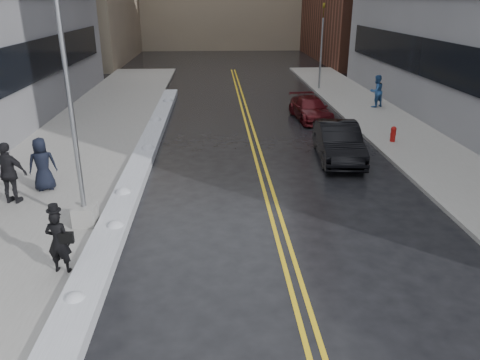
{
  "coord_description": "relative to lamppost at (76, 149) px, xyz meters",
  "views": [
    {
      "loc": [
        0.61,
        -10.82,
        6.5
      ],
      "look_at": [
        1.35,
        2.45,
        1.3
      ],
      "focal_mm": 35.0,
      "sensor_mm": 36.0,
      "label": 1
    }
  ],
  "objects": [
    {
      "name": "lane_line_right",
      "position": [
        5.95,
        8.0,
        -2.53
      ],
      "size": [
        0.12,
        50.0,
        0.01
      ],
      "primitive_type": "cube",
      "color": "gold",
      "rests_on": "ground"
    },
    {
      "name": "lane_line_left",
      "position": [
        5.65,
        8.0,
        -2.53
      ],
      "size": [
        0.12,
        50.0,
        0.01
      ],
      "primitive_type": "cube",
      "color": "gold",
      "rests_on": "ground"
    },
    {
      "name": "sidewalk_west",
      "position": [
        -2.45,
        8.0,
        -2.46
      ],
      "size": [
        5.5,
        50.0,
        0.15
      ],
      "primitive_type": "cube",
      "color": "gray",
      "rests_on": "ground"
    },
    {
      "name": "sidewalk_east",
      "position": [
        13.3,
        8.0,
        -2.46
      ],
      "size": [
        4.0,
        50.0,
        0.15
      ],
      "primitive_type": "cube",
      "color": "gray",
      "rests_on": "ground"
    },
    {
      "name": "pedestrian_fedora",
      "position": [
        0.06,
        -2.57,
        -1.56
      ],
      "size": [
        0.64,
        0.46,
        1.65
      ],
      "primitive_type": "imported",
      "rotation": [
        0.0,
        0.0,
        3.03
      ],
      "color": "black",
      "rests_on": "sidewalk_west"
    },
    {
      "name": "lamppost",
      "position": [
        0.0,
        0.0,
        0.0
      ],
      "size": [
        0.65,
        0.65,
        7.62
      ],
      "color": "gray",
      "rests_on": "sidewalk_west"
    },
    {
      "name": "pedestrian_c",
      "position": [
        -2.1,
        2.86,
        -1.44
      ],
      "size": [
        1.07,
        0.87,
        1.89
      ],
      "primitive_type": "imported",
      "rotation": [
        0.0,
        0.0,
        3.47
      ],
      "color": "black",
      "rests_on": "sidewalk_west"
    },
    {
      "name": "traffic_signal",
      "position": [
        11.8,
        22.0,
        0.87
      ],
      "size": [
        0.16,
        0.2,
        6.0
      ],
      "color": "gray",
      "rests_on": "sidewalk_east"
    },
    {
      "name": "snow_ridge",
      "position": [
        0.85,
        6.0,
        -2.36
      ],
      "size": [
        0.9,
        30.0,
        0.34
      ],
      "primitive_type": "cube",
      "color": "silver",
      "rests_on": "ground"
    },
    {
      "name": "pedestrian_d",
      "position": [
        -2.79,
        1.79,
        -1.35
      ],
      "size": [
        1.28,
        0.71,
        2.07
      ],
      "primitive_type": "imported",
      "rotation": [
        0.0,
        0.0,
        2.96
      ],
      "color": "black",
      "rests_on": "sidewalk_west"
    },
    {
      "name": "ground",
      "position": [
        3.3,
        -2.0,
        -2.53
      ],
      "size": [
        160.0,
        160.0,
        0.0
      ],
      "primitive_type": "plane",
      "color": "black",
      "rests_on": "ground"
    },
    {
      "name": "car_maroon",
      "position": [
        9.35,
        13.01,
        -1.91
      ],
      "size": [
        2.13,
        4.43,
        1.24
      ],
      "primitive_type": "imported",
      "rotation": [
        0.0,
        0.0,
        0.09
      ],
      "color": "#420A0E",
      "rests_on": "ground"
    },
    {
      "name": "pedestrian_east",
      "position": [
        13.89,
        15.4,
        -1.41
      ],
      "size": [
        1.17,
        1.07,
        1.95
      ],
      "primitive_type": "imported",
      "rotation": [
        0.0,
        0.0,
        3.58
      ],
      "color": "navy",
      "rests_on": "sidewalk_east"
    },
    {
      "name": "car_black",
      "position": [
        9.15,
        6.01,
        -1.75
      ],
      "size": [
        2.04,
        4.86,
        1.56
      ],
      "primitive_type": "imported",
      "rotation": [
        0.0,
        0.0,
        -0.08
      ],
      "color": "black",
      "rests_on": "ground"
    },
    {
      "name": "fire_hydrant",
      "position": [
        12.3,
        8.0,
        -1.98
      ],
      "size": [
        0.26,
        0.26,
        0.73
      ],
      "color": "maroon",
      "rests_on": "sidewalk_east"
    }
  ]
}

